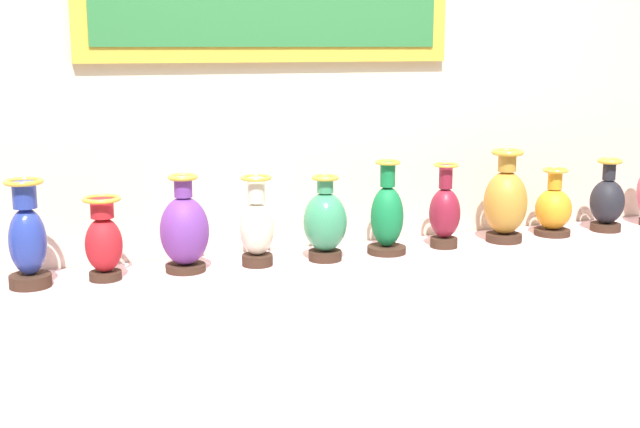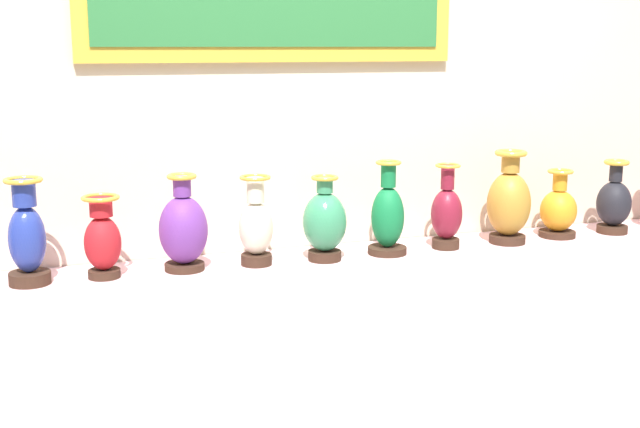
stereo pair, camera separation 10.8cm
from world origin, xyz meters
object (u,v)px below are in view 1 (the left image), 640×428
at_px(vase_crimson, 104,241).
at_px(vase_amber, 553,209).
at_px(vase_emerald, 387,217).
at_px(vase_ochre, 505,202).
at_px(vase_burgundy, 445,213).
at_px(vase_ivory, 257,227).
at_px(vase_jade, 325,223).
at_px(vase_cobalt, 28,240).
at_px(vase_violet, 185,231).
at_px(vase_onyx, 607,201).

xyz_separation_m(vase_crimson, vase_amber, (1.96, 0.02, -0.02)).
relative_size(vase_emerald, vase_ochre, 0.95).
distance_m(vase_crimson, vase_burgundy, 1.39).
bearing_deg(vase_ivory, vase_crimson, 179.31).
bearing_deg(vase_burgundy, vase_jade, -177.96).
relative_size(vase_jade, vase_burgundy, 0.95).
xyz_separation_m(vase_cobalt, vase_jade, (1.10, -0.03, -0.02)).
height_order(vase_burgundy, vase_ochre, vase_ochre).
bearing_deg(vase_amber, vase_jade, -177.68).
bearing_deg(vase_jade, vase_violet, 176.19).
distance_m(vase_violet, vase_ochre, 1.39).
relative_size(vase_jade, vase_ochre, 0.84).
bearing_deg(vase_violet, vase_emerald, -1.66).
xyz_separation_m(vase_violet, vase_jade, (0.55, -0.04, -0.00)).
bearing_deg(vase_burgundy, vase_crimson, 179.61).
relative_size(vase_cobalt, vase_ochre, 0.96).
bearing_deg(vase_crimson, vase_onyx, 0.03).
relative_size(vase_cobalt, vase_burgundy, 1.08).
bearing_deg(vase_violet, vase_onyx, -0.19).
relative_size(vase_crimson, vase_jade, 0.90).
xyz_separation_m(vase_violet, vase_emerald, (0.82, -0.02, -0.00)).
relative_size(vase_emerald, vase_amber, 1.27).
xyz_separation_m(vase_burgundy, vase_amber, (0.57, 0.03, -0.03)).
bearing_deg(vase_crimson, vase_violet, 1.50).
bearing_deg(vase_amber, vase_ivory, -179.05).
relative_size(vase_violet, vase_emerald, 0.96).
bearing_deg(vase_jade, vase_cobalt, 178.43).
xyz_separation_m(vase_cobalt, vase_burgundy, (1.65, -0.01, -0.02)).
xyz_separation_m(vase_violet, vase_ivory, (0.28, -0.01, -0.01)).
distance_m(vase_jade, vase_onyx, 1.39).
distance_m(vase_ivory, vase_onyx, 1.67).
xyz_separation_m(vase_violet, vase_amber, (1.66, 0.01, -0.04)).
bearing_deg(vase_cobalt, vase_ochre, -0.39).
distance_m(vase_ivory, vase_emerald, 0.55).
bearing_deg(vase_violet, vase_amber, 0.29).
relative_size(vase_cobalt, vase_jade, 1.13).
bearing_deg(vase_ochre, vase_burgundy, 179.52).
distance_m(vase_jade, vase_emerald, 0.28).
xyz_separation_m(vase_crimson, vase_jade, (0.85, -0.03, 0.01)).
bearing_deg(vase_onyx, vase_emerald, -179.11).
bearing_deg(vase_cobalt, vase_violet, 0.66).
distance_m(vase_cobalt, vase_emerald, 1.38).
relative_size(vase_ivory, vase_onyx, 1.05).
height_order(vase_jade, vase_emerald, vase_emerald).
height_order(vase_cobalt, vase_burgundy, vase_cobalt).
distance_m(vase_amber, vase_onyx, 0.28).
bearing_deg(vase_violet, vase_cobalt, -179.34).
bearing_deg(vase_amber, vase_onyx, -3.03).
height_order(vase_cobalt, vase_jade, vase_cobalt).
distance_m(vase_ivory, vase_amber, 1.39).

